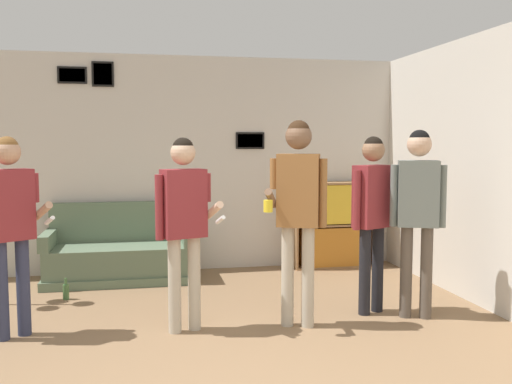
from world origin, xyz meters
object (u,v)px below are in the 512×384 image
person_watcher_holding_cup (298,199)px  bottle_on_floor (66,291)px  person_player_foreground_left (10,215)px  person_spectator_far_right (418,203)px  person_player_foreground_center (184,213)px  couch (120,255)px  bookshelf (335,225)px  person_spectator_near_bookshelf (372,205)px

person_watcher_holding_cup → bottle_on_floor: (-2.13, 1.29, -1.05)m
person_player_foreground_left → person_spectator_far_right: person_spectator_far_right is taller
bottle_on_floor → person_player_foreground_left: bearing=-103.7°
person_player_foreground_center → bottle_on_floor: (-1.14, 1.23, -0.93)m
couch → bottle_on_floor: 0.95m
bookshelf → couch: bearing=-175.9°
couch → bottle_on_floor: size_ratio=7.56×
person_spectator_near_bookshelf → bottle_on_floor: (-2.92, 1.04, -0.94)m
couch → person_watcher_holding_cup: 2.75m
person_spectator_near_bookshelf → bottle_on_floor: 3.24m
person_player_foreground_left → person_watcher_holding_cup: bearing=-4.2°
couch → person_player_foreground_left: (-0.79, -1.89, 0.73)m
person_player_foreground_center → person_player_foreground_left: bearing=175.5°
person_watcher_holding_cup → person_spectator_near_bookshelf: bearing=17.6°
person_player_foreground_left → person_spectator_near_bookshelf: bearing=1.4°
couch → person_player_foreground_center: 2.22m
person_spectator_near_bookshelf → bookshelf: bearing=80.8°
bookshelf → person_spectator_far_right: person_spectator_far_right is taller
person_player_foreground_left → bottle_on_floor: size_ratio=7.44×
person_player_foreground_left → couch: bearing=67.4°
couch → person_player_foreground_left: bearing=-112.6°
bookshelf → person_watcher_holding_cup: size_ratio=0.61×
person_spectator_near_bookshelf → bottle_on_floor: bearing=160.3°
couch → person_watcher_holding_cup: bearing=-52.1°
person_player_foreground_center → person_watcher_holding_cup: person_watcher_holding_cup is taller
couch → bookshelf: bookshelf is taller
person_spectator_far_right → bottle_on_floor: size_ratio=7.72×
bookshelf → person_player_foreground_left: bearing=-149.3°
person_player_foreground_left → person_spectator_far_right: bearing=-2.3°
person_watcher_holding_cup → bottle_on_floor: bearing=148.7°
bookshelf → bottle_on_floor: bearing=-163.4°
bookshelf → person_spectator_far_right: bearing=-89.4°
bookshelf → person_spectator_near_bookshelf: person_spectator_near_bookshelf is taller
person_player_foreground_left → person_spectator_near_bookshelf: person_spectator_near_bookshelf is taller
couch → person_spectator_far_right: bearing=-36.5°
person_player_foreground_left → bottle_on_floor: 1.49m
person_spectator_near_bookshelf → person_watcher_holding_cup: bearing=-162.4°
person_player_foreground_left → person_spectator_far_right: (3.54, -0.14, 0.05)m
person_watcher_holding_cup → bottle_on_floor: 2.70m
bookshelf → person_spectator_far_right: size_ratio=0.64×
person_player_foreground_left → person_player_foreground_center: (1.41, -0.11, -0.01)m
couch → person_watcher_holding_cup: person_watcher_holding_cup is taller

